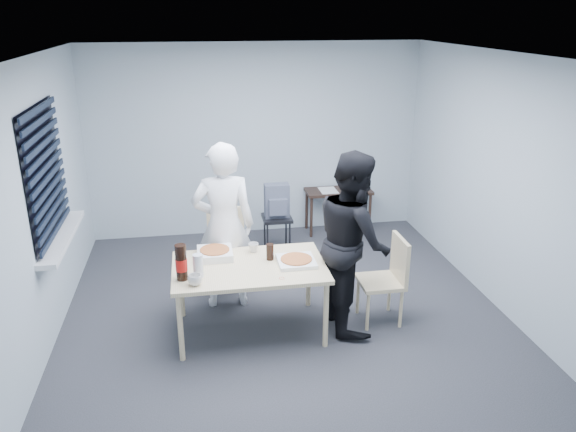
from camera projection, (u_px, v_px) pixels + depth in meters
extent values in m
plane|color=#2A2B2F|center=(287.00, 318.00, 5.76)|extent=(5.00, 5.00, 0.00)
plane|color=white|center=(286.00, 56.00, 4.87)|extent=(5.00, 5.00, 0.00)
plane|color=#AFBCC2|center=(256.00, 141.00, 7.63)|extent=(4.50, 0.00, 4.50)
plane|color=#AFBCC2|center=(364.00, 343.00, 3.00)|extent=(4.50, 0.00, 4.50)
plane|color=#AFBCC2|center=(36.00, 211.00, 4.96)|extent=(0.00, 5.00, 5.00)
plane|color=#AFBCC2|center=(506.00, 186.00, 5.67)|extent=(0.00, 5.00, 5.00)
plane|color=black|center=(44.00, 172.00, 5.24)|extent=(0.00, 1.30, 1.30)
cube|color=black|center=(47.00, 172.00, 5.25)|extent=(0.04, 1.30, 1.25)
cube|color=silver|center=(62.00, 237.00, 5.49)|extent=(0.18, 1.42, 0.05)
cube|color=beige|center=(249.00, 267.00, 5.31)|extent=(1.44, 0.91, 0.04)
cylinder|color=beige|center=(180.00, 328.00, 4.96)|extent=(0.05, 0.05, 0.66)
cylinder|color=beige|center=(181.00, 287.00, 5.70)|extent=(0.05, 0.05, 0.66)
cylinder|color=beige|center=(326.00, 315.00, 5.17)|extent=(0.05, 0.05, 0.66)
cylinder|color=beige|center=(308.00, 277.00, 5.91)|extent=(0.05, 0.05, 0.66)
cube|color=beige|center=(227.00, 252.00, 6.29)|extent=(0.42, 0.42, 0.04)
cube|color=beige|center=(226.00, 226.00, 6.38)|extent=(0.42, 0.04, 0.44)
cylinder|color=beige|center=(214.00, 277.00, 6.18)|extent=(0.03, 0.03, 0.41)
cylinder|color=beige|center=(212.00, 264.00, 6.49)|extent=(0.03, 0.03, 0.41)
cylinder|color=beige|center=(245.00, 275.00, 6.23)|extent=(0.03, 0.03, 0.41)
cylinder|color=beige|center=(242.00, 262.00, 6.55)|extent=(0.03, 0.03, 0.41)
cube|color=beige|center=(380.00, 282.00, 5.58)|extent=(0.42, 0.42, 0.04)
cube|color=beige|center=(400.00, 259.00, 5.53)|extent=(0.04, 0.42, 0.44)
cylinder|color=beige|center=(368.00, 312.00, 5.48)|extent=(0.03, 0.03, 0.41)
cylinder|color=beige|center=(358.00, 295.00, 5.79)|extent=(0.03, 0.03, 0.41)
cylinder|color=beige|center=(401.00, 309.00, 5.53)|extent=(0.03, 0.03, 0.41)
cylinder|color=beige|center=(389.00, 293.00, 5.84)|extent=(0.03, 0.03, 0.41)
imported|color=white|center=(224.00, 226.00, 5.76)|extent=(0.65, 0.42, 1.77)
imported|color=black|center=(353.00, 241.00, 5.40)|extent=(0.47, 0.86, 1.77)
cube|color=#321F18|center=(338.00, 191.00, 7.85)|extent=(0.92, 0.41, 0.04)
cylinder|color=#321F18|center=(311.00, 217.00, 7.73)|extent=(0.04, 0.04, 0.57)
cylinder|color=#321F18|center=(307.00, 210.00, 8.04)|extent=(0.04, 0.04, 0.57)
cylinder|color=#321F18|center=(370.00, 214.00, 7.87)|extent=(0.04, 0.04, 0.57)
cylinder|color=#321F18|center=(363.00, 206.00, 8.17)|extent=(0.04, 0.04, 0.57)
cube|color=black|center=(277.00, 218.00, 7.14)|extent=(0.36, 0.36, 0.04)
cylinder|color=black|center=(268.00, 241.00, 7.07)|extent=(0.04, 0.04, 0.47)
cylinder|color=black|center=(265.00, 233.00, 7.33)|extent=(0.04, 0.04, 0.47)
cylinder|color=black|center=(290.00, 240.00, 7.12)|extent=(0.04, 0.04, 0.47)
cylinder|color=black|center=(286.00, 232.00, 7.38)|extent=(0.04, 0.04, 0.47)
cube|color=slate|center=(277.00, 201.00, 7.06)|extent=(0.31, 0.16, 0.43)
cube|color=slate|center=(278.00, 207.00, 6.97)|extent=(0.23, 0.06, 0.21)
cube|color=white|center=(215.00, 255.00, 5.49)|extent=(0.34, 0.34, 0.04)
cube|color=white|center=(215.00, 252.00, 5.47)|extent=(0.34, 0.34, 0.04)
cylinder|color=#CC7F38|center=(215.00, 250.00, 5.46)|extent=(0.29, 0.29, 0.01)
cube|color=white|center=(296.00, 261.00, 5.35)|extent=(0.35, 0.35, 0.04)
cylinder|color=#CC7F38|center=(296.00, 259.00, 5.34)|extent=(0.30, 0.30, 0.01)
imported|color=silver|center=(195.00, 280.00, 4.92)|extent=(0.17, 0.17, 0.10)
imported|color=silver|center=(253.00, 248.00, 5.59)|extent=(0.10, 0.10, 0.09)
cylinder|color=black|center=(270.00, 252.00, 5.41)|extent=(0.09, 0.09, 0.16)
cylinder|color=black|center=(181.00, 262.00, 4.98)|extent=(0.10, 0.10, 0.34)
cylinder|color=red|center=(181.00, 265.00, 4.98)|extent=(0.11, 0.11, 0.11)
cylinder|color=silver|center=(198.00, 266.00, 5.05)|extent=(0.12, 0.12, 0.22)
torus|color=red|center=(282.00, 278.00, 5.05)|extent=(0.05, 0.05, 0.00)
cube|color=white|center=(328.00, 190.00, 7.81)|extent=(0.33, 0.38, 0.01)
cube|color=black|center=(354.00, 187.00, 7.87)|extent=(0.18, 0.15, 0.07)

